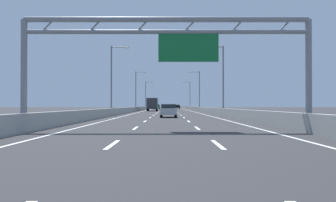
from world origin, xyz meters
name	(u,v)px	position (x,y,z in m)	size (l,w,h in m)	color
ground_plane	(167,110)	(0.00, 100.00, 0.00)	(260.00, 260.00, 0.00)	#2D2D30
lane_dash_left_1	(112,144)	(-1.80, 12.50, 0.01)	(0.16, 3.00, 0.01)	white
lane_dash_left_2	(135,128)	(-1.80, 21.50, 0.01)	(0.16, 3.00, 0.01)	white
lane_dash_left_3	(144,121)	(-1.80, 30.50, 0.01)	(0.16, 3.00, 0.01)	white
lane_dash_left_4	(150,118)	(-1.80, 39.50, 0.01)	(0.16, 3.00, 0.01)	white
lane_dash_left_5	(153,115)	(-1.80, 48.50, 0.01)	(0.16, 3.00, 0.01)	white
lane_dash_left_6	(155,114)	(-1.80, 57.50, 0.01)	(0.16, 3.00, 0.01)	white
lane_dash_left_7	(157,113)	(-1.80, 66.50, 0.01)	(0.16, 3.00, 0.01)	white
lane_dash_left_8	(158,112)	(-1.80, 75.50, 0.01)	(0.16, 3.00, 0.01)	white
lane_dash_left_9	(159,111)	(-1.80, 84.50, 0.01)	(0.16, 3.00, 0.01)	white
lane_dash_left_10	(160,110)	(-1.80, 93.50, 0.01)	(0.16, 3.00, 0.01)	white
lane_dash_left_11	(161,110)	(-1.80, 102.50, 0.01)	(0.16, 3.00, 0.01)	white
lane_dash_left_12	(161,109)	(-1.80, 111.50, 0.01)	(0.16, 3.00, 0.01)	white
lane_dash_left_13	(162,109)	(-1.80, 120.50, 0.01)	(0.16, 3.00, 0.01)	white
lane_dash_left_14	(162,109)	(-1.80, 129.50, 0.01)	(0.16, 3.00, 0.01)	white
lane_dash_left_15	(162,109)	(-1.80, 138.50, 0.01)	(0.16, 3.00, 0.01)	white
lane_dash_left_16	(163,108)	(-1.80, 147.50, 0.01)	(0.16, 3.00, 0.01)	white
lane_dash_left_17	(163,108)	(-1.80, 156.50, 0.01)	(0.16, 3.00, 0.01)	white
lane_dash_right_1	(217,144)	(1.80, 12.50, 0.01)	(0.16, 3.00, 0.01)	white
lane_dash_right_2	(197,128)	(1.80, 21.50, 0.01)	(0.16, 3.00, 0.01)	white
lane_dash_right_3	(188,121)	(1.80, 30.50, 0.01)	(0.16, 3.00, 0.01)	white
lane_dash_right_4	(183,118)	(1.80, 39.50, 0.01)	(0.16, 3.00, 0.01)	white
lane_dash_right_5	(180,115)	(1.80, 48.50, 0.01)	(0.16, 3.00, 0.01)	white
lane_dash_right_6	(178,114)	(1.80, 57.50, 0.01)	(0.16, 3.00, 0.01)	white
lane_dash_right_7	(177,113)	(1.80, 66.50, 0.01)	(0.16, 3.00, 0.01)	white
lane_dash_right_8	(176,112)	(1.80, 75.50, 0.01)	(0.16, 3.00, 0.01)	white
lane_dash_right_9	(175,111)	(1.80, 84.50, 0.01)	(0.16, 3.00, 0.01)	white
lane_dash_right_10	(174,110)	(1.80, 93.50, 0.01)	(0.16, 3.00, 0.01)	white
lane_dash_right_11	(174,110)	(1.80, 102.50, 0.01)	(0.16, 3.00, 0.01)	white
lane_dash_right_12	(173,109)	(1.80, 111.50, 0.01)	(0.16, 3.00, 0.01)	white
lane_dash_right_13	(173,109)	(1.80, 120.50, 0.01)	(0.16, 3.00, 0.01)	white
lane_dash_right_14	(172,109)	(1.80, 129.50, 0.01)	(0.16, 3.00, 0.01)	white
lane_dash_right_15	(172,109)	(1.80, 138.50, 0.01)	(0.16, 3.00, 0.01)	white
lane_dash_right_16	(172,108)	(1.80, 147.50, 0.01)	(0.16, 3.00, 0.01)	white
lane_dash_right_17	(171,108)	(1.80, 156.50, 0.01)	(0.16, 3.00, 0.01)	white
edge_line_left	(145,111)	(-5.25, 88.00, 0.01)	(0.16, 176.00, 0.01)	white
edge_line_right	(189,111)	(5.25, 88.00, 0.01)	(0.16, 176.00, 0.01)	white
barrier_left	(144,108)	(-6.90, 110.00, 0.47)	(0.45, 220.00, 0.95)	#9E9E99
barrier_right	(190,108)	(6.90, 110.00, 0.47)	(0.45, 220.00, 0.95)	#9E9E99
sign_gantry	(169,43)	(0.16, 20.80, 4.85)	(16.46, 0.36, 6.36)	gray
streetlamp_left_mid	(113,76)	(-7.47, 50.96, 5.40)	(2.58, 0.28, 9.50)	slate
streetlamp_right_mid	(221,76)	(7.47, 50.96, 5.40)	(2.58, 0.28, 9.50)	slate
streetlamp_left_far	(136,88)	(-7.47, 89.82, 5.40)	(2.58, 0.28, 9.50)	slate
streetlamp_right_far	(198,88)	(7.47, 89.82, 5.40)	(2.58, 0.28, 9.50)	slate
streetlamp_left_distant	(146,93)	(-7.47, 128.68, 5.40)	(2.58, 0.28, 9.50)	slate
streetlamp_right_distant	(189,93)	(7.47, 128.68, 5.40)	(2.58, 0.28, 9.50)	slate
orange_car	(166,107)	(-0.22, 102.88, 0.79)	(1.73, 4.29, 1.54)	orange
black_car	(177,107)	(3.51, 131.89, 0.75)	(1.72, 4.53, 1.45)	black
green_car	(156,107)	(-3.46, 119.99, 0.78)	(1.88, 4.12, 1.55)	#1E7A38
silver_car	(168,111)	(0.15, 40.84, 0.74)	(1.78, 4.57, 1.44)	#A8ADB2
yellow_car	(167,107)	(-0.07, 116.56, 0.76)	(1.76, 4.62, 1.47)	yellow
box_truck	(152,104)	(-3.47, 84.50, 1.63)	(2.31, 8.00, 2.90)	#194799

